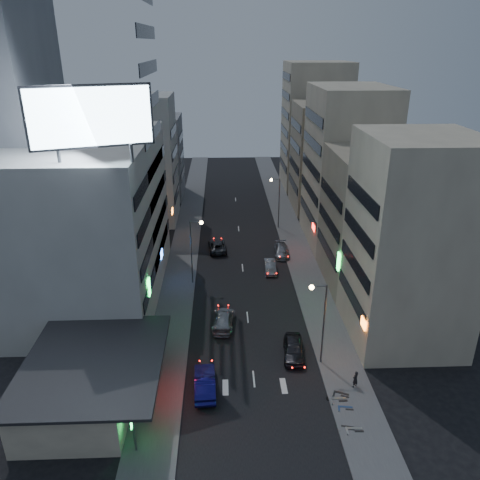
{
  "coord_description": "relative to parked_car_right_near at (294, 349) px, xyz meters",
  "views": [
    {
      "loc": [
        -2.52,
        -28.91,
        27.17
      ],
      "look_at": [
        -0.58,
        19.82,
        6.57
      ],
      "focal_mm": 35.0,
      "sensor_mm": 36.0,
      "label": 1
    }
  ],
  "objects": [
    {
      "name": "ground",
      "position": [
        -3.95,
        -7.12,
        -0.8
      ],
      "size": [
        180.0,
        180.0,
        0.0
      ],
      "primitive_type": "plane",
      "color": "black",
      "rests_on": "ground"
    },
    {
      "name": "street_lamp_right_near",
      "position": [
        1.96,
        -1.12,
        4.57
      ],
      "size": [
        1.6,
        0.44,
        8.02
      ],
      "color": "#595B60",
      "rests_on": "sidewalk_right"
    },
    {
      "name": "scooter_silver_a",
      "position": [
        3.94,
        -9.14,
        -0.1
      ],
      "size": [
        0.72,
        1.94,
        1.17
      ],
      "primitive_type": null,
      "rotation": [
        0.0,
        0.0,
        1.53
      ],
      "color": "silver",
      "rests_on": "sidewalk_right"
    },
    {
      "name": "road_car_silver",
      "position": [
        -6.53,
        5.38,
        -0.04
      ],
      "size": [
        2.64,
        5.41,
        1.52
      ],
      "primitive_type": "imported",
      "rotation": [
        0.0,
        0.0,
        3.04
      ],
      "color": "#92959A",
      "rests_on": "ground"
    },
    {
      "name": "grey_tower",
      "position": [
        -29.95,
        15.88,
        16.2
      ],
      "size": [
        10.0,
        14.0,
        34.0
      ],
      "primitive_type": "cube",
      "color": "gray",
      "rests_on": "ground"
    },
    {
      "name": "scooter_silver_b",
      "position": [
        3.5,
        -5.82,
        -0.07
      ],
      "size": [
        0.75,
        2.03,
        1.22
      ],
      "primitive_type": null,
      "rotation": [
        0.0,
        0.0,
        1.61
      ],
      "color": "gray",
      "rests_on": "sidewalk_right"
    },
    {
      "name": "sidewalk_left",
      "position": [
        -11.95,
        22.88,
        -0.74
      ],
      "size": [
        4.0,
        120.0,
        0.12
      ],
      "primitive_type": "cube",
      "color": "#4C4C4F",
      "rests_on": "ground"
    },
    {
      "name": "far_left_b",
      "position": [
        -19.95,
        50.88,
        6.7
      ],
      "size": [
        12.0,
        10.0,
        15.0
      ],
      "primitive_type": "cube",
      "color": "gray",
      "rests_on": "ground"
    },
    {
      "name": "scooter_black_a",
      "position": [
        3.34,
        -9.03,
        -0.19
      ],
      "size": [
        0.85,
        1.69,
        0.99
      ],
      "primitive_type": null,
      "rotation": [
        0.0,
        0.0,
        1.37
      ],
      "color": "black",
      "rests_on": "sidewalk_right"
    },
    {
      "name": "scooter_blue",
      "position": [
        3.8,
        -6.93,
        -0.14
      ],
      "size": [
        0.83,
        1.82,
        1.07
      ],
      "primitive_type": null,
      "rotation": [
        0.0,
        0.0,
        1.42
      ],
      "color": "navy",
      "rests_on": "sidewalk_right"
    },
    {
      "name": "far_left_a",
      "position": [
        -19.45,
        37.88,
        9.2
      ],
      "size": [
        11.0,
        10.0,
        20.0
      ],
      "primitive_type": "cube",
      "color": "#BABAB5",
      "rests_on": "ground"
    },
    {
      "name": "food_court",
      "position": [
        -17.84,
        -5.12,
        1.19
      ],
      "size": [
        11.0,
        13.0,
        3.88
      ],
      "color": "beige",
      "rests_on": "ground"
    },
    {
      "name": "shophouse_near",
      "position": [
        11.05,
        3.38,
        9.2
      ],
      "size": [
        10.0,
        11.0,
        20.0
      ],
      "primitive_type": "cube",
      "color": "beige",
      "rests_on": "ground"
    },
    {
      "name": "parked_car_left",
      "position": [
        -7.25,
        24.54,
        -0.1
      ],
      "size": [
        2.77,
        5.23,
        1.4
      ],
      "primitive_type": "imported",
      "rotation": [
        0.0,
        0.0,
        3.23
      ],
      "color": "#2A2B30",
      "rests_on": "ground"
    },
    {
      "name": "street_lamp_left",
      "position": [
        -9.85,
        14.88,
        4.57
      ],
      "size": [
        1.6,
        0.44,
        8.02
      ],
      "color": "#595B60",
      "rests_on": "sidewalk_left"
    },
    {
      "name": "sidewalk_right",
      "position": [
        4.05,
        22.88,
        -0.74
      ],
      "size": [
        4.0,
        120.0,
        0.12
      ],
      "primitive_type": "cube",
      "color": "#4C4C4F",
      "rests_on": "ground"
    },
    {
      "name": "shophouse_mid",
      "position": [
        11.55,
        14.88,
        7.2
      ],
      "size": [
        11.0,
        12.0,
        16.0
      ],
      "primitive_type": "cube",
      "color": "tan",
      "rests_on": "ground"
    },
    {
      "name": "far_right_a",
      "position": [
        11.55,
        42.88,
        8.2
      ],
      "size": [
        11.0,
        12.0,
        18.0
      ],
      "primitive_type": "cube",
      "color": "tan",
      "rests_on": "ground"
    },
    {
      "name": "road_car_blue",
      "position": [
        -8.17,
        -4.39,
        0.02
      ],
      "size": [
        1.98,
        5.05,
        1.64
      ],
      "primitive_type": "imported",
      "rotation": [
        0.0,
        0.0,
        3.19
      ],
      "color": "navy",
      "rests_on": "ground"
    },
    {
      "name": "parked_car_right_near",
      "position": [
        0.0,
        0.0,
        0.0
      ],
      "size": [
        2.34,
        4.86,
        1.6
      ],
      "primitive_type": "imported",
      "rotation": [
        0.0,
        0.0,
        -0.1
      ],
      "color": "#27272C",
      "rests_on": "ground"
    },
    {
      "name": "white_building",
      "position": [
        -20.95,
        12.88,
        8.2
      ],
      "size": [
        14.0,
        24.0,
        18.0
      ],
      "primitive_type": "cube",
      "color": "#BABAB5",
      "rests_on": "ground"
    },
    {
      "name": "parked_car_right_mid",
      "position": [
        -0.45,
        17.75,
        -0.14
      ],
      "size": [
        1.48,
        4.01,
        1.31
      ],
      "primitive_type": "imported",
      "rotation": [
        0.0,
        0.0,
        -0.02
      ],
      "color": "gray",
      "rests_on": "ground"
    },
    {
      "name": "scooter_black_b",
      "position": [
        3.91,
        -5.5,
        -0.1
      ],
      "size": [
        1.32,
        2.0,
        1.16
      ],
      "primitive_type": null,
      "rotation": [
        0.0,
        0.0,
        1.17
      ],
      "color": "black",
      "rests_on": "sidewalk_right"
    },
    {
      "name": "person",
      "position": [
        4.57,
        -4.59,
        0.1
      ],
      "size": [
        0.68,
        0.62,
        1.57
      ],
      "primitive_type": "imported",
      "rotation": [
        0.0,
        0.0,
        3.71
      ],
      "color": "black",
      "rests_on": "sidewalk_right"
    },
    {
      "name": "far_right_b",
      "position": [
        12.05,
        56.88,
        11.2
      ],
      "size": [
        12.0,
        12.0,
        24.0
      ],
      "primitive_type": "cube",
      "color": "beige",
      "rests_on": "ground"
    },
    {
      "name": "street_lamp_right_far",
      "position": [
        1.96,
        32.88,
        4.57
      ],
      "size": [
        1.6,
        0.44,
        8.02
      ],
      "color": "#595B60",
      "rests_on": "sidewalk_right"
    },
    {
      "name": "parked_car_right_far",
      "position": [
        1.65,
        22.66,
        -0.13
      ],
      "size": [
        2.04,
        4.7,
        1.35
      ],
      "primitive_type": "imported",
      "rotation": [
        0.0,
        0.0,
        -0.03
      ],
      "color": "gray",
      "rests_on": "ground"
    },
    {
      "name": "billboard",
      "position": [
        -16.94,
        2.85,
        20.86
      ],
      "size": [
        9.52,
        3.75,
        6.2
      ],
      "rotation": [
        0.0,
        0.0,
        0.35
      ],
      "color": "#595B60",
      "rests_on": "white_building"
    },
    {
      "name": "shophouse_far",
      "position": [
        11.05,
        27.88,
        10.2
      ],
      "size": [
        10.0,
        14.0,
        22.0
      ],
      "primitive_type": "cube",
      "color": "beige",
      "rests_on": "ground"
    }
  ]
}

